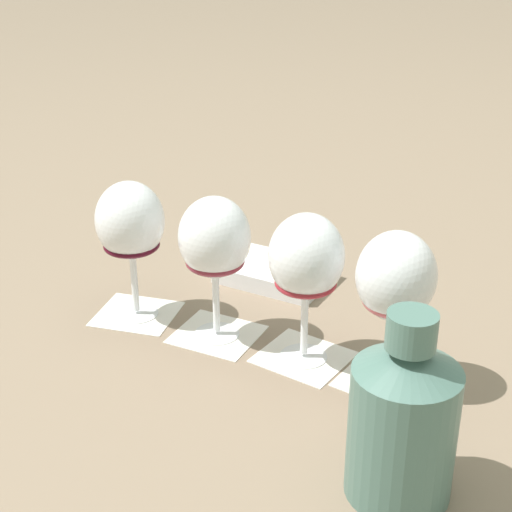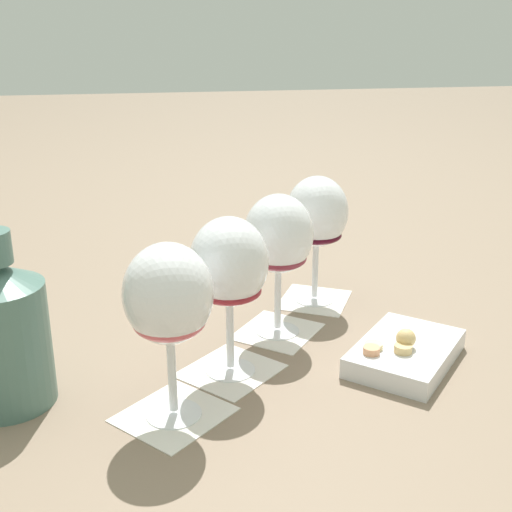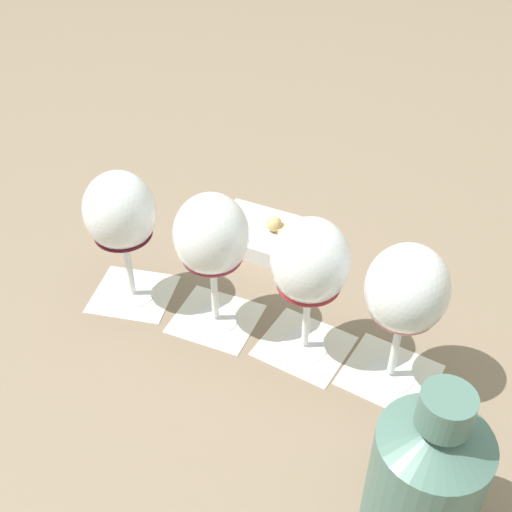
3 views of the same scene
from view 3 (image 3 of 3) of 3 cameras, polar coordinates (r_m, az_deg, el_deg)
The scene contains 11 objects.
ground_plane at distance 0.85m, azimuth -0.27°, elevation -6.72°, with size 8.00×8.00×0.00m, color #7F6B56.
tasting_card_0 at distance 0.81m, azimuth 11.81°, elevation -10.27°, with size 0.15×0.15×0.00m.
tasting_card_1 at distance 0.83m, azimuth 4.32°, elevation -7.96°, with size 0.15×0.15×0.00m.
tasting_card_2 at distance 0.86m, azimuth -3.59°, elevation -5.56°, with size 0.15×0.15×0.00m.
tasting_card_3 at distance 0.91m, azimuth -10.85°, elevation -3.30°, with size 0.14×0.14×0.00m.
wine_glass_0 at distance 0.72m, azimuth 13.19°, elevation -3.34°, with size 0.09×0.09×0.19m.
wine_glass_1 at distance 0.74m, azimuth 4.81°, elevation -0.87°, with size 0.09×0.09×0.19m.
wine_glass_2 at distance 0.77m, azimuth -3.98°, elevation 1.46°, with size 0.09×0.09×0.19m.
wine_glass_3 at distance 0.83m, azimuth -11.96°, elevation 3.53°, with size 0.09×0.09×0.19m.
ceramic_vase at distance 0.63m, azimuth 14.88°, elevation -18.33°, with size 0.10×0.10×0.20m.
snack_dish at distance 0.98m, azimuth 1.04°, elevation 1.82°, with size 0.19×0.19×0.05m.
Camera 3 is at (0.19, 0.56, 0.61)m, focal length 45.00 mm.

